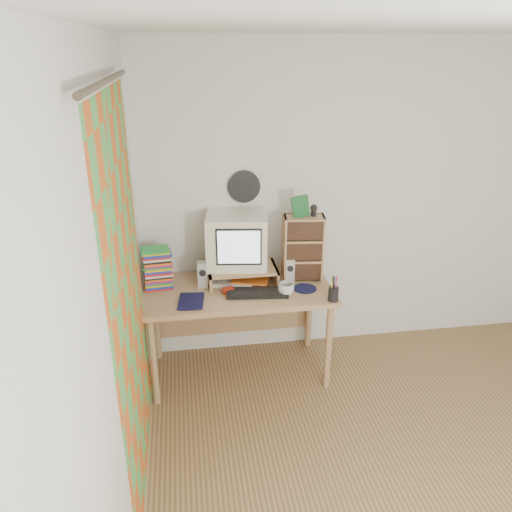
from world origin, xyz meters
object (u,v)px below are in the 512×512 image
object	(u,v)px
desk	(237,300)
keyboard	(257,293)
crt_monitor	(236,240)
dvd_stack	(158,270)
mug	(286,289)
cd_rack	(303,248)
diary	(179,300)

from	to	relation	value
desk	keyboard	distance (m)	0.28
crt_monitor	dvd_stack	bearing A→B (deg)	-167.24
desk	crt_monitor	xyz separation A→B (m)	(0.01, 0.09, 0.46)
mug	desk	bearing A→B (deg)	145.26
desk	mug	size ratio (longest dim) A/B	11.84
dvd_stack	mug	xyz separation A→B (m)	(0.91, -0.27, -0.10)
cd_rack	crt_monitor	bearing A→B (deg)	-179.61
crt_monitor	mug	size ratio (longest dim) A/B	3.60
dvd_stack	cd_rack	bearing A→B (deg)	-5.82
desk	dvd_stack	world-z (taller)	dvd_stack
mug	diary	distance (m)	0.77
desk	cd_rack	distance (m)	0.65
desk	dvd_stack	bearing A→B (deg)	176.66
crt_monitor	diary	world-z (taller)	crt_monitor
keyboard	mug	world-z (taller)	mug
crt_monitor	mug	distance (m)	0.53
keyboard	desk	bearing A→B (deg)	129.60
cd_rack	mug	xyz separation A→B (m)	(-0.18, -0.26, -0.21)
desk	diary	distance (m)	0.52
mug	cd_rack	bearing A→B (deg)	54.65
diary	desk	bearing A→B (deg)	34.23
crt_monitor	mug	xyz separation A→B (m)	(0.32, -0.32, -0.28)
dvd_stack	desk	bearing A→B (deg)	-8.83
crt_monitor	dvd_stack	world-z (taller)	crt_monitor
crt_monitor	keyboard	size ratio (longest dim) A/B	0.96
crt_monitor	diary	bearing A→B (deg)	-136.85
desk	cd_rack	bearing A→B (deg)	3.07
keyboard	diary	bearing A→B (deg)	-169.83
cd_rack	diary	world-z (taller)	cd_rack
desk	mug	distance (m)	0.44
dvd_stack	mug	distance (m)	0.96
dvd_stack	diary	xyz separation A→B (m)	(0.14, -0.27, -0.12)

